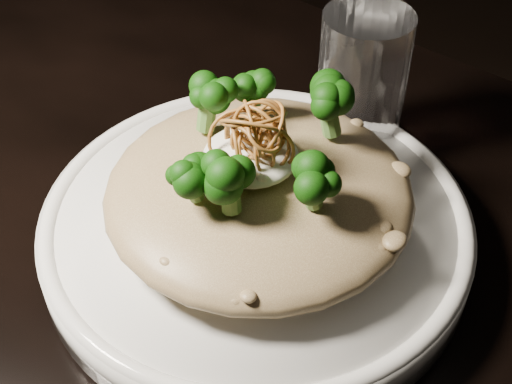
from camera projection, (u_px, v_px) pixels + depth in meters
table at (214, 372)px, 0.56m from camera, size 1.10×0.80×0.75m
plate at (256, 229)px, 0.54m from camera, size 0.32×0.32×0.03m
risotto at (259, 192)px, 0.51m from camera, size 0.22×0.22×0.05m
broccoli at (262, 136)px, 0.47m from camera, size 0.14×0.14×0.05m
cheese at (251, 155)px, 0.49m from camera, size 0.07×0.07×0.02m
shallots at (257, 123)px, 0.46m from camera, size 0.07×0.07×0.04m
drinking_glass at (361, 86)px, 0.59m from camera, size 0.08×0.08×0.13m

